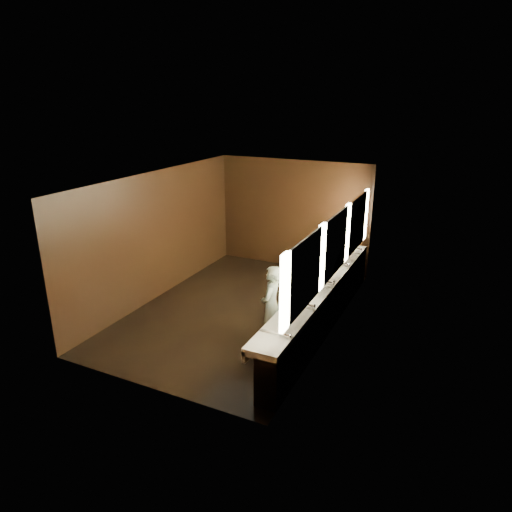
% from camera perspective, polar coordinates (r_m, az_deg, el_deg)
% --- Properties ---
extents(floor, '(6.00, 6.00, 0.00)m').
position_cam_1_polar(floor, '(9.71, -2.06, -6.81)').
color(floor, black).
rests_on(floor, ground).
extents(ceiling, '(4.00, 6.00, 0.02)m').
position_cam_1_polar(ceiling, '(8.84, -2.28, 9.70)').
color(ceiling, '#2D2D2B').
rests_on(ceiling, wall_back).
extents(wall_back, '(4.00, 0.02, 2.80)m').
position_cam_1_polar(wall_back, '(11.81, 4.65, 5.19)').
color(wall_back, black).
rests_on(wall_back, floor).
extents(wall_front, '(4.00, 0.02, 2.80)m').
position_cam_1_polar(wall_front, '(6.86, -13.95, -6.11)').
color(wall_front, black).
rests_on(wall_front, floor).
extents(wall_left, '(0.02, 6.00, 2.80)m').
position_cam_1_polar(wall_left, '(10.23, -12.14, 2.56)').
color(wall_left, black).
rests_on(wall_left, floor).
extents(wall_right, '(0.02, 6.00, 2.80)m').
position_cam_1_polar(wall_right, '(8.48, 9.89, -0.81)').
color(wall_right, black).
rests_on(wall_right, floor).
extents(sink_counter, '(0.55, 5.40, 1.01)m').
position_cam_1_polar(sink_counter, '(8.88, 8.27, -6.09)').
color(sink_counter, black).
rests_on(sink_counter, floor).
extents(mirror_band, '(0.06, 5.03, 1.15)m').
position_cam_1_polar(mirror_band, '(8.37, 9.90, 1.46)').
color(mirror_band, '#FEF0BF').
rests_on(mirror_band, wall_right).
extents(person, '(0.40, 0.57, 1.49)m').
position_cam_1_polar(person, '(8.21, 1.91, -6.18)').
color(person, '#90C0D7').
rests_on(person, floor).
extents(trash_bin, '(0.52, 0.52, 0.62)m').
position_cam_1_polar(trash_bin, '(7.76, 3.12, -11.45)').
color(trash_bin, black).
rests_on(trash_bin, floor).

